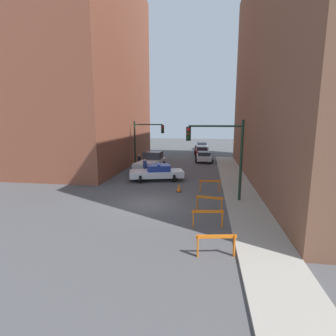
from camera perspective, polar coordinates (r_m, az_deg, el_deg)
ground_plane at (r=16.99m, az=-4.58°, el=-7.81°), size 120.00×120.00×0.00m
sidewalk_right at (r=16.76m, az=16.78°, el=-8.28°), size 2.40×44.00×0.12m
building_corner_left at (r=34.04m, az=-20.28°, el=18.99°), size 14.00×20.00×21.47m
building_right at (r=26.03m, az=32.13°, el=19.07°), size 12.00×28.00×19.80m
traffic_light_near at (r=17.22m, az=11.88°, el=4.28°), size 3.64×0.35×5.20m
traffic_light_far at (r=29.75m, az=-5.20°, el=6.71°), size 3.44×0.35×5.20m
police_car at (r=23.26m, az=-2.42°, el=-0.94°), size 5.02×3.11×1.52m
white_truck at (r=27.97m, az=-3.74°, el=1.35°), size 2.96×5.56×1.90m
parked_car_near at (r=33.99m, az=7.83°, el=2.50°), size 2.37×4.36×1.31m
parked_car_mid at (r=40.35m, az=7.34°, el=3.75°), size 2.45×4.41×1.31m
parked_car_far at (r=48.03m, az=7.32°, el=4.81°), size 2.56×4.46×1.31m
pedestrian_crossing at (r=25.01m, az=-5.03°, el=0.15°), size 0.44×0.44×1.66m
pedestrian_corner at (r=28.45m, az=-6.22°, el=1.38°), size 0.50×0.50×1.66m
barrier_front at (r=10.81m, az=10.44°, el=-15.49°), size 1.58×0.42×0.90m
barrier_mid at (r=13.40m, az=8.66°, el=-10.20°), size 1.59×0.36×0.90m
barrier_back at (r=15.67m, az=9.00°, el=-7.12°), size 1.59×0.41×0.90m
barrier_corner at (r=19.81m, az=9.10°, el=-3.40°), size 1.59×0.35×0.90m
traffic_cone at (r=19.66m, az=2.40°, el=-4.29°), size 0.36×0.36×0.66m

